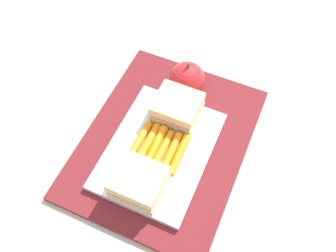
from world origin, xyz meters
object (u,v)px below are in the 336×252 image
object	(u,v)px
carrot_sticks_bundle	(159,147)
food_tray	(159,150)
sandwich_half_right	(177,108)
sandwich_half_left	(139,182)
apple	(187,79)

from	to	relation	value
carrot_sticks_bundle	food_tray	bearing A→B (deg)	112.42
sandwich_half_right	food_tray	bearing A→B (deg)	180.00
sandwich_half_left	carrot_sticks_bundle	size ratio (longest dim) A/B	0.91
food_tray	apple	world-z (taller)	apple
apple	sandwich_half_left	bearing A→B (deg)	-177.78
food_tray	sandwich_half_right	bearing A→B (deg)	0.00
sandwich_half_right	apple	size ratio (longest dim) A/B	1.02
apple	carrot_sticks_bundle	bearing A→B (deg)	-176.43
food_tray	sandwich_half_left	bearing A→B (deg)	180.00
food_tray	carrot_sticks_bundle	distance (m)	0.01
food_tray	apple	bearing A→B (deg)	3.41
sandwich_half_left	carrot_sticks_bundle	world-z (taller)	sandwich_half_left
food_tray	sandwich_half_right	distance (m)	0.08
sandwich_half_left	apple	distance (m)	0.22
sandwich_half_right	carrot_sticks_bundle	bearing A→B (deg)	-179.70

